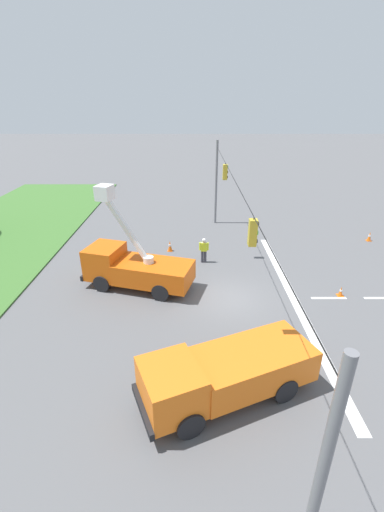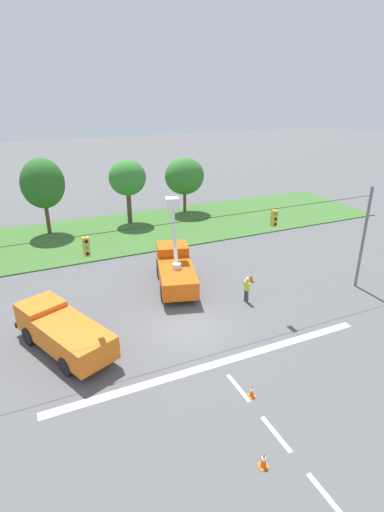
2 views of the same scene
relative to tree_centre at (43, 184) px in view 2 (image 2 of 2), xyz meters
name	(u,v)px [view 2 (image 2 of 2)]	position (x,y,z in m)	size (l,w,h in m)	color
ground_plane	(189,327)	(5.59, -20.57, -4.92)	(200.00, 200.00, 0.00)	#565659
grass_verge	(113,234)	(5.59, -2.57, -4.87)	(56.00, 12.00, 0.10)	#3D6B2D
lane_markings	(233,381)	(5.59, -25.70, -4.92)	(17.60, 15.25, 0.01)	silver
signal_gantry	(189,262)	(5.60, -20.57, -0.67)	(26.20, 0.33, 7.20)	slate
tree_centre	(43,184)	(0.00, 0.00, 0.00)	(3.97, 3.81, 7.26)	brown
tree_east	(127,178)	(8.04, 0.00, -0.17)	(3.73, 3.45, 6.61)	brown
tree_far_east	(185,176)	(14.74, 1.09, -0.76)	(4.37, 3.76, 6.19)	brown
utility_truck_bucket_lift	(175,267)	(6.99, -15.03, -3.59)	(4.02, 6.79, 6.02)	#D6560F
utility_truck_support_near	(63,331)	(-1.40, -19.68, -3.77)	(4.74, 7.03, 2.06)	orange
road_worker	(247,288)	(10.30, -19.26, -3.92)	(0.26, 0.65, 1.77)	#383842
traffic_cone_foreground_right	(264,460)	(4.26, -30.27, -4.60)	(0.36, 0.36, 0.67)	orange
traffic_cone_mid_left	(252,391)	(5.86, -26.95, -4.64)	(0.36, 0.36, 0.60)	orange
traffic_cone_near_bucket	(251,276)	(12.22, -16.83, -4.52)	(0.36, 0.36, 0.82)	orange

